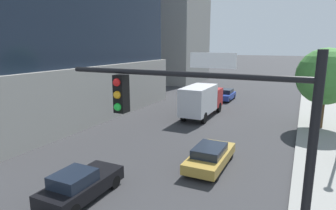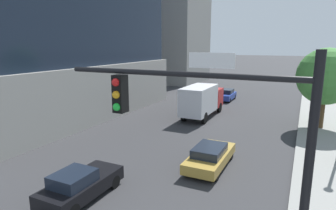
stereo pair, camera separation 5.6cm
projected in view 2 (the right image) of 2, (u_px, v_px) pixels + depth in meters
The scene contains 7 objects.
sidewalk at pixel (328, 142), 21.08m from camera, with size 4.26×120.00×0.15m, color gray.
traffic_light_pole at pixel (216, 139), 6.90m from camera, with size 6.49×0.48×6.88m.
street_tree at pixel (326, 77), 23.46m from camera, with size 4.69×4.69×6.74m.
car_gold at pixel (210, 156), 16.77m from camera, with size 1.89×4.71×1.33m.
car_black at pixel (80, 185), 13.24m from camera, with size 1.81×4.25×1.50m.
car_blue at pixel (227, 95), 36.97m from camera, with size 1.74×4.10×1.44m.
box_truck at pixel (202, 100), 28.09m from camera, with size 2.32×7.22×3.22m.
Camera 2 is at (6.98, -3.23, 7.11)m, focal length 30.44 mm.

